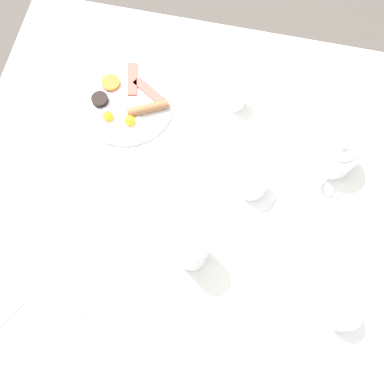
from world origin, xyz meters
The scene contains 12 objects.
ground_plane centered at (0.00, 0.00, 0.00)m, with size 8.00×8.00×0.00m, color #4C4742.
table centered at (0.00, 0.00, 0.66)m, with size 1.08×1.21×0.72m.
breakfast_plate centered at (0.22, 0.23, 0.73)m, with size 0.27×0.27×0.04m.
teapot_near centered at (0.16, -0.34, 0.76)m, with size 0.18×0.10×0.11m.
teacup_with_saucer_left centered at (-0.22, -0.40, 0.75)m, with size 0.14×0.14×0.07m.
teacup_with_saucer_right centered at (0.05, -0.14, 0.75)m, with size 0.14×0.14×0.07m.
water_glass_tall centered at (-0.40, -0.23, 0.79)m, with size 0.08×0.08×0.14m.
wine_glass_spare centered at (-0.15, -0.03, 0.79)m, with size 0.08×0.08×0.14m.
creamer_jug centered at (0.29, -0.06, 0.75)m, with size 0.08×0.05×0.06m.
fork_by_plate centered at (-0.40, 0.37, 0.72)m, with size 0.17×0.10×0.00m.
knife_by_plate centered at (-0.28, 0.17, 0.72)m, with size 0.22×0.08×0.00m.
spoon_for_tea centered at (0.41, -0.35, 0.72)m, with size 0.14×0.11×0.00m.
Camera 1 is at (-0.36, -0.08, 1.81)m, focal length 42.00 mm.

